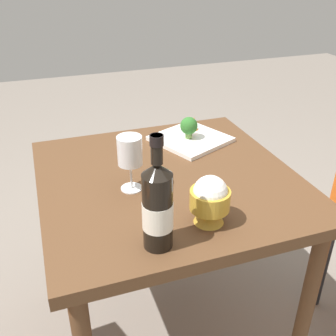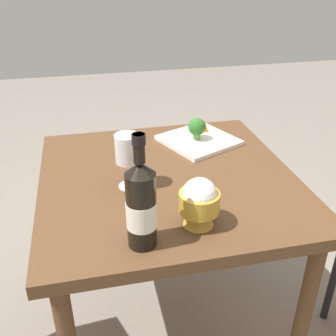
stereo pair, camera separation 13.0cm
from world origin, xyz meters
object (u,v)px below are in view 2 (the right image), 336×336
wine_bottle (141,205)px  broccoli_floret (197,127)px  wine_glass (127,150)px  carrot_garnish_left (204,125)px  serving_plate (199,140)px  rice_bowl (199,202)px

wine_bottle → broccoli_floret: wine_bottle is taller
wine_glass → broccoli_floret: (-0.27, 0.30, -0.06)m
wine_bottle → carrot_garnish_left: wine_bottle is taller
wine_bottle → wine_glass: size_ratio=1.70×
broccoli_floret → carrot_garnish_left: broccoli_floret is taller
wine_bottle → serving_plate: 0.65m
serving_plate → wine_bottle: bearing=-29.4°
wine_glass → wine_bottle: bearing=-0.8°
rice_bowl → broccoli_floret: rice_bowl is taller
rice_bowl → carrot_garnish_left: 0.61m
rice_bowl → serving_plate: rice_bowl is taller
rice_bowl → serving_plate: (-0.51, 0.15, -0.07)m
wine_bottle → serving_plate: wine_bottle is taller
wine_glass → broccoli_floret: size_ratio=2.09×
wine_bottle → rice_bowl: bearing=106.3°
rice_bowl → carrot_garnish_left: rice_bowl is taller
rice_bowl → carrot_garnish_left: (-0.57, 0.19, -0.03)m
serving_plate → wine_glass: bearing=-48.7°
broccoli_floret → rice_bowl: bearing=-15.6°
wine_bottle → broccoli_floret: 0.63m
wine_glass → carrot_garnish_left: (-0.34, 0.35, -0.09)m
wine_bottle → rice_bowl: wine_bottle is taller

